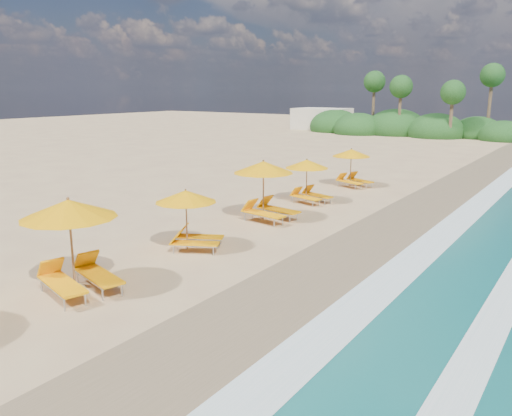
% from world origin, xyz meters
% --- Properties ---
extents(ground, '(160.00, 160.00, 0.00)m').
position_xyz_m(ground, '(0.00, 0.00, 0.00)').
color(ground, tan).
rests_on(ground, ground).
extents(wet_sand, '(4.00, 160.00, 0.01)m').
position_xyz_m(wet_sand, '(4.00, 0.00, 0.01)').
color(wet_sand, '#8A7152').
rests_on(wet_sand, ground).
extents(surf_foam, '(4.00, 160.00, 0.01)m').
position_xyz_m(surf_foam, '(6.70, 0.00, 0.03)').
color(surf_foam, white).
rests_on(surf_foam, ground).
extents(station_1, '(3.25, 3.15, 2.61)m').
position_xyz_m(station_1, '(-1.28, -6.78, 1.46)').
color(station_1, olive).
rests_on(station_1, ground).
extents(station_2, '(2.81, 2.81, 2.12)m').
position_xyz_m(station_2, '(-1.22, -2.14, 1.19)').
color(station_2, olive).
rests_on(station_2, ground).
extents(station_3, '(2.99, 2.83, 2.54)m').
position_xyz_m(station_3, '(-1.28, 2.68, 1.43)').
color(station_3, olive).
rests_on(station_3, ground).
extents(station_4, '(2.66, 2.58, 2.14)m').
position_xyz_m(station_4, '(-1.47, 6.69, 1.20)').
color(station_4, olive).
rests_on(station_4, ground).
extents(station_5, '(2.80, 2.76, 2.16)m').
position_xyz_m(station_5, '(-1.42, 11.73, 1.21)').
color(station_5, olive).
rests_on(station_5, ground).
extents(treeline, '(25.80, 8.80, 9.74)m').
position_xyz_m(treeline, '(-9.94, 45.51, 1.00)').
color(treeline, '#163D14').
rests_on(treeline, ground).
extents(beach_building, '(7.00, 5.00, 2.80)m').
position_xyz_m(beach_building, '(-22.00, 48.00, 1.40)').
color(beach_building, beige).
rests_on(beach_building, ground).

